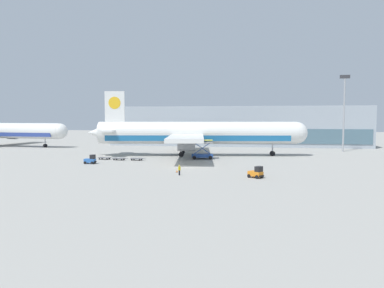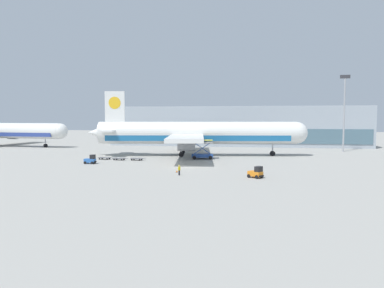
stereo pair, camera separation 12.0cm
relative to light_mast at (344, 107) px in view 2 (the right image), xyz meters
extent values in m
plane|color=#9E9B93|center=(-39.75, -41.81, -13.09)|extent=(400.00, 400.00, 0.00)
cube|color=#9EA8B2|center=(-32.57, 20.32, -6.09)|extent=(90.00, 18.00, 14.00)
cube|color=slate|center=(-32.57, 11.22, -9.24)|extent=(88.20, 0.20, 4.90)
cylinder|color=#9EA0A5|center=(0.00, 0.00, -2.33)|extent=(0.50, 0.50, 21.54)
cube|color=#333338|center=(0.00, 0.00, 8.94)|extent=(2.80, 0.50, 1.00)
cylinder|color=white|center=(-40.69, -19.25, -6.99)|extent=(52.28, 13.60, 5.80)
cube|color=#1E669E|center=(-40.69, -19.25, -8.30)|extent=(48.15, 12.86, 1.45)
sphere|color=white|center=(-14.99, -15.32, -6.99)|extent=(5.68, 5.68, 5.68)
cone|color=white|center=(-66.39, -23.19, -6.99)|extent=(7.14, 6.41, 5.51)
cube|color=white|center=(-62.28, -22.56, -0.09)|extent=(5.21, 1.22, 8.00)
cylinder|color=yellow|center=(-62.28, -22.56, 0.87)|extent=(3.25, 1.03, 3.20)
cube|color=white|center=(-63.30, -22.72, -6.41)|extent=(5.53, 13.40, 0.50)
cube|color=white|center=(-43.26, -19.65, -7.72)|extent=(15.17, 48.66, 0.90)
cylinder|color=#9EA0A5|center=(-41.73, -29.61, -9.52)|extent=(4.58, 3.40, 2.80)
cylinder|color=#9EA0A5|center=(-44.78, -9.68, -9.52)|extent=(4.58, 3.40, 2.80)
cylinder|color=#9EA0A5|center=(-21.16, -16.26, -10.44)|extent=(0.36, 0.36, 4.00)
cylinder|color=black|center=(-21.16, -16.26, -12.44)|extent=(1.42, 1.09, 1.30)
cylinder|color=#9EA0A5|center=(-44.32, -23.05, -10.44)|extent=(0.36, 0.36, 4.00)
cylinder|color=black|center=(-44.32, -23.05, -12.44)|extent=(1.42, 1.09, 1.30)
cylinder|color=#9EA0A5|center=(-45.28, -16.72, -10.44)|extent=(0.36, 0.36, 4.00)
cylinder|color=black|center=(-45.28, -16.72, -12.44)|extent=(1.42, 1.09, 1.30)
cylinder|color=white|center=(-113.65, 0.32, -7.54)|extent=(47.58, 8.50, 5.28)
cube|color=#2D428E|center=(-113.65, 0.32, -8.73)|extent=(43.80, 8.14, 1.32)
sphere|color=white|center=(-90.04, -1.30, -7.54)|extent=(5.17, 5.17, 5.17)
cylinder|color=#9EA0A5|center=(-115.39, 9.64, -9.84)|extent=(3.99, 2.80, 2.55)
cylinder|color=#9EA0A5|center=(-95.71, -0.91, -10.68)|extent=(0.33, 0.33, 3.64)
cylinder|color=black|center=(-95.71, -0.91, -12.50)|extent=(1.24, 0.90, 1.18)
cube|color=#284C99|center=(-38.38, -26.40, -12.29)|extent=(5.59, 3.75, 0.70)
cube|color=#B2B2B7|center=(-38.38, -26.40, -9.04)|extent=(5.31, 3.56, 0.30)
cube|color=yellow|center=(-38.38, -26.40, -8.49)|extent=(5.31, 3.56, 0.08)
cube|color=#284C99|center=(-38.38, -26.40, -10.49)|extent=(4.23, 0.80, 3.04)
cube|color=#284C99|center=(-38.38, -26.40, -10.49)|extent=(4.23, 0.80, 3.04)
cylinder|color=black|center=(-36.68, -24.63, -12.64)|extent=(0.94, 0.49, 0.90)
cylinder|color=black|center=(-36.22, -27.59, -12.64)|extent=(0.94, 0.49, 0.90)
cylinder|color=black|center=(-40.53, -25.22, -12.64)|extent=(0.94, 0.49, 0.90)
cylinder|color=black|center=(-40.08, -28.18, -12.64)|extent=(0.94, 0.49, 0.90)
cube|color=orange|center=(-25.45, -53.29, -12.39)|extent=(2.69, 2.47, 0.80)
cube|color=black|center=(-24.92, -53.67, -11.54)|extent=(1.45, 1.53, 0.90)
cube|color=black|center=(-24.45, -54.00, -12.67)|extent=(0.86, 1.12, 0.24)
cylinder|color=black|center=(-24.39, -53.18, -12.79)|extent=(0.63, 0.54, 0.60)
cylinder|color=black|center=(-25.20, -54.33, -12.79)|extent=(0.63, 0.54, 0.60)
cylinder|color=black|center=(-25.70, -52.25, -12.79)|extent=(0.63, 0.54, 0.60)
cylinder|color=black|center=(-26.51, -53.40, -12.79)|extent=(0.63, 0.54, 0.60)
cube|color=#2D66B7|center=(-61.30, -40.16, -12.39)|extent=(2.35, 1.48, 0.80)
cube|color=black|center=(-60.65, -40.14, -11.54)|extent=(0.95, 1.27, 0.90)
cube|color=black|center=(-60.07, -40.11, -12.67)|extent=(0.21, 1.27, 0.24)
cylinder|color=black|center=(-60.52, -39.43, -12.79)|extent=(0.61, 0.26, 0.60)
cylinder|color=black|center=(-60.46, -40.83, -12.79)|extent=(0.61, 0.26, 0.60)
cylinder|color=black|center=(-62.13, -39.49, -12.79)|extent=(0.61, 0.26, 0.60)
cylinder|color=black|center=(-62.07, -40.89, -12.79)|extent=(0.61, 0.26, 0.60)
cube|color=#56565B|center=(-61.53, -31.62, -12.67)|extent=(2.93, 1.75, 0.12)
cube|color=#56565B|center=(-59.69, -31.80, -12.67)|extent=(0.90, 0.16, 0.08)
cylinder|color=black|center=(-60.50, -31.08, -12.91)|extent=(0.37, 0.18, 0.36)
cylinder|color=black|center=(-60.61, -32.35, -12.91)|extent=(0.37, 0.18, 0.36)
cylinder|color=black|center=(-62.45, -30.90, -12.91)|extent=(0.37, 0.18, 0.36)
cylinder|color=black|center=(-62.57, -32.17, -12.91)|extent=(0.37, 0.18, 0.36)
cube|color=#56565B|center=(-57.54, -32.41, -12.67)|extent=(2.93, 1.75, 0.12)
cube|color=#56565B|center=(-55.70, -32.58, -12.67)|extent=(0.90, 0.16, 0.08)
cylinder|color=black|center=(-56.51, -31.87, -12.91)|extent=(0.37, 0.18, 0.36)
cylinder|color=black|center=(-56.63, -33.14, -12.91)|extent=(0.37, 0.18, 0.36)
cylinder|color=black|center=(-58.46, -31.69, -12.91)|extent=(0.37, 0.18, 0.36)
cylinder|color=black|center=(-58.58, -32.96, -12.91)|extent=(0.37, 0.18, 0.36)
cube|color=#56565B|center=(-53.23, -32.18, -12.67)|extent=(2.93, 1.75, 0.12)
cube|color=#56565B|center=(-51.39, -32.35, -12.67)|extent=(0.90, 0.16, 0.08)
cylinder|color=black|center=(-52.20, -31.63, -12.91)|extent=(0.37, 0.18, 0.36)
cylinder|color=black|center=(-52.32, -32.90, -12.91)|extent=(0.37, 0.18, 0.36)
cylinder|color=black|center=(-54.15, -31.45, -12.91)|extent=(0.37, 0.18, 0.36)
cylinder|color=black|center=(-54.27, -32.72, -12.91)|extent=(0.37, 0.18, 0.36)
cylinder|color=black|center=(-38.58, -52.71, -12.66)|extent=(0.14, 0.14, 0.88)
cylinder|color=black|center=(-38.68, -52.88, -12.66)|extent=(0.14, 0.14, 0.88)
cube|color=yellow|center=(-38.63, -52.79, -11.89)|extent=(0.38, 0.42, 0.66)
cylinder|color=yellow|center=(-38.50, -52.59, -11.86)|extent=(0.09, 0.09, 0.59)
cylinder|color=yellow|center=(-38.76, -53.00, -11.86)|extent=(0.09, 0.09, 0.59)
sphere|color=#DBB28E|center=(-38.63, -52.79, -11.44)|extent=(0.24, 0.24, 0.24)
sphere|color=yellow|center=(-38.63, -52.79, -11.38)|extent=(0.23, 0.23, 0.23)
cube|color=black|center=(-39.79, -49.43, -13.07)|extent=(0.40, 0.40, 0.04)
cone|color=orange|center=(-39.79, -49.43, -12.76)|extent=(0.32, 0.32, 0.58)
cylinder|color=white|center=(-39.79, -49.43, -12.73)|extent=(0.19, 0.19, 0.08)
camera|label=1|loc=(-25.37, -116.56, -2.92)|focal=35.00mm
camera|label=2|loc=(-25.25, -116.54, -2.92)|focal=35.00mm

